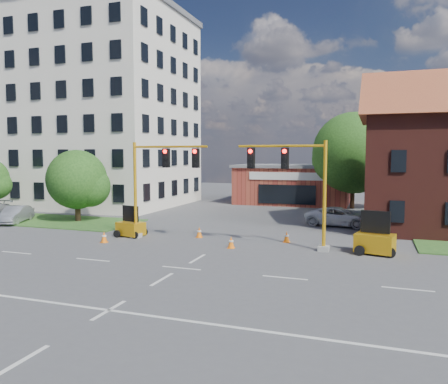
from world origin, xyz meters
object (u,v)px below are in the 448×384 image
at_px(signal_mast_west, 158,178).
at_px(trailer_east, 375,241).
at_px(signal_mast_east, 295,181).
at_px(trailer_west, 131,227).
at_px(pickup_white, 340,217).

height_order(signal_mast_west, trailer_east, signal_mast_west).
bearing_deg(trailer_east, signal_mast_east, -164.38).
xyz_separation_m(signal_mast_west, trailer_east, (13.07, 0.20, -3.21)).
bearing_deg(signal_mast_west, trailer_west, 171.99).
relative_size(signal_mast_east, trailer_west, 3.17).
height_order(signal_mast_west, signal_mast_east, same).
distance_m(signal_mast_west, trailer_east, 13.46).
distance_m(trailer_east, pickup_white, 9.37).
relative_size(signal_mast_west, trailer_east, 2.74).
relative_size(trailer_west, trailer_east, 0.86).
bearing_deg(trailer_east, trailer_west, -167.43).
height_order(signal_mast_east, pickup_white, signal_mast_east).
bearing_deg(signal_mast_west, trailer_east, 0.88).
height_order(trailer_east, pickup_white, trailer_east).
bearing_deg(signal_mast_west, pickup_white, 41.17).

